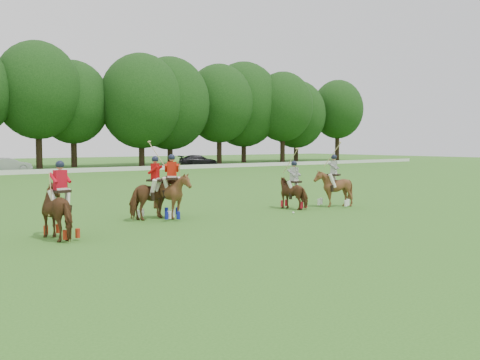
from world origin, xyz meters
TOP-DOWN VIEW (x-y plane):
  - ground at (0.00, 0.00)m, footprint 180.00×180.00m
  - car_mid at (1.95, 42.50)m, footprint 4.48×1.87m
  - car_right at (24.06, 42.50)m, footprint 5.19×3.15m
  - polo_red_a at (-5.65, 2.87)m, footprint 1.28×2.11m
  - polo_red_b at (-1.41, 4.85)m, footprint 2.26×2.23m
  - polo_red_c at (-0.84, 4.60)m, footprint 2.05×2.13m
  - polo_stripe_a at (5.04, 4.13)m, footprint 1.13×1.78m
  - polo_stripe_b at (6.96, 3.58)m, footprint 1.95×2.02m
  - polo_ball at (3.89, 2.90)m, footprint 0.09×0.09m

SIDE VIEW (x-z plane):
  - ground at x=0.00m, z-range 0.00..0.00m
  - polo_ball at x=3.89m, z-range 0.00..0.09m
  - car_right at x=24.06m, z-range 0.00..1.41m
  - car_mid at x=1.95m, z-range 0.00..1.44m
  - polo_stripe_a at x=5.04m, z-range -0.58..2.08m
  - polo_red_a at x=-5.65m, z-range -0.32..2.06m
  - polo_stripe_b at x=6.96m, z-range -0.60..2.34m
  - polo_red_b at x=-1.41m, z-range -0.60..2.36m
  - polo_red_c at x=-0.84m, z-range -0.33..2.16m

